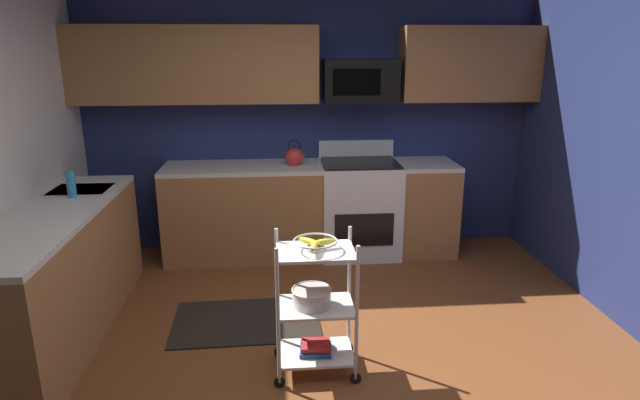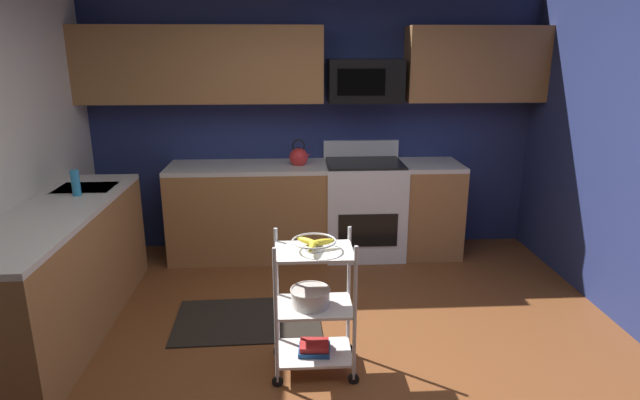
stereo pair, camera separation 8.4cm
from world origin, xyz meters
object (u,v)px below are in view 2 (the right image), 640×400
at_px(dish_soap_bottle, 76,183).
at_px(kettle, 299,157).
at_px(oven_range, 364,207).
at_px(microwave, 365,81).
at_px(fruit_bowl, 314,243).
at_px(mixing_bowl_large, 310,297).
at_px(book_stack, 314,347).
at_px(rolling_cart, 314,306).

bearing_deg(dish_soap_bottle, kettle, 30.17).
relative_size(oven_range, microwave, 1.57).
relative_size(fruit_bowl, mixing_bowl_large, 1.08).
xyz_separation_m(book_stack, kettle, (-0.05, 1.99, 0.84)).
xyz_separation_m(microwave, dish_soap_bottle, (-2.35, -1.10, -0.68)).
height_order(fruit_bowl, kettle, kettle).
bearing_deg(kettle, rolling_cart, -88.51).
relative_size(fruit_bowl, kettle, 1.03).
relative_size(microwave, kettle, 2.65).
distance_m(kettle, dish_soap_bottle, 1.98).
bearing_deg(oven_range, rolling_cart, -106.34).
distance_m(microwave, rolling_cart, 2.51).
distance_m(oven_range, kettle, 0.82).
distance_m(rolling_cart, dish_soap_bottle, 2.10).
distance_m(microwave, mixing_bowl_large, 2.49).
xyz_separation_m(oven_range, dish_soap_bottle, (-2.35, -1.00, 0.54)).
distance_m(microwave, book_stack, 2.67).
bearing_deg(microwave, mixing_bowl_large, -106.16).
bearing_deg(mixing_bowl_large, oven_range, 73.03).
bearing_deg(microwave, book_stack, -105.55).
relative_size(kettle, dish_soap_bottle, 1.32).
distance_m(fruit_bowl, dish_soap_bottle, 2.03).
bearing_deg(book_stack, microwave, 74.45).
xyz_separation_m(oven_range, microwave, (-0.00, 0.10, 1.22)).
height_order(rolling_cart, dish_soap_bottle, dish_soap_bottle).
height_order(oven_range, microwave, microwave).
xyz_separation_m(oven_range, kettle, (-0.64, -0.00, 0.52)).
distance_m(fruit_bowl, mixing_bowl_large, 0.36).
relative_size(rolling_cart, fruit_bowl, 3.36).
relative_size(oven_range, mixing_bowl_large, 4.37).
bearing_deg(rolling_cart, mixing_bowl_large, -180.00).
relative_size(mixing_bowl_large, book_stack, 1.17).
bearing_deg(rolling_cart, microwave, 74.45).
bearing_deg(rolling_cart, oven_range, 73.66).
height_order(fruit_bowl, mixing_bowl_large, fruit_bowl).
bearing_deg(book_stack, fruit_bowl, -26.57).
bearing_deg(dish_soap_bottle, fruit_bowl, -29.49).
bearing_deg(dish_soap_bottle, oven_range, 23.04).
height_order(microwave, book_stack, microwave).
bearing_deg(book_stack, dish_soap_bottle, 150.51).
distance_m(rolling_cart, book_stack, 0.29).
height_order(oven_range, dish_soap_bottle, dish_soap_bottle).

